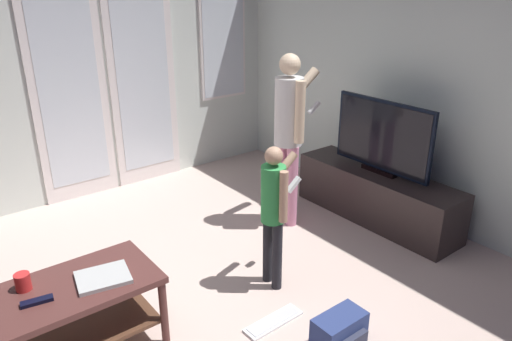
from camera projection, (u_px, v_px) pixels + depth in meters
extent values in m
cube|color=beige|center=(191.00, 326.00, 3.23)|extent=(5.21, 5.14, 0.02)
cube|color=silver|center=(47.00, 63.00, 4.55)|extent=(5.21, 0.06, 2.84)
cube|color=white|center=(71.00, 101.00, 4.76)|extent=(0.76, 0.02, 2.12)
cube|color=silver|center=(71.00, 97.00, 4.73)|extent=(0.60, 0.01, 1.82)
cube|color=white|center=(144.00, 91.00, 5.21)|extent=(0.76, 0.02, 2.12)
cube|color=silver|center=(144.00, 86.00, 5.18)|extent=(0.60, 0.01, 1.82)
cube|color=white|center=(223.00, 44.00, 5.65)|extent=(0.63, 0.02, 1.29)
cube|color=silver|center=(224.00, 44.00, 5.64)|extent=(0.57, 0.01, 1.23)
cube|color=silver|center=(439.00, 71.00, 4.16)|extent=(0.06, 5.14, 2.84)
cube|color=#4F2926|center=(68.00, 289.00, 2.79)|extent=(1.03, 0.55, 0.04)
cube|color=#503121|center=(75.00, 332.00, 2.90)|extent=(0.95, 0.47, 0.02)
cylinder|color=#4F2926|center=(164.00, 313.00, 2.98)|extent=(0.05, 0.05, 0.47)
cylinder|color=#4F2926|center=(131.00, 278.00, 3.33)|extent=(0.05, 0.05, 0.47)
cube|color=#2D2322|center=(376.00, 196.00, 4.56)|extent=(0.46, 1.65, 0.48)
cube|color=black|center=(455.00, 226.00, 3.96)|extent=(0.38, 0.02, 0.27)
cube|color=black|center=(379.00, 170.00, 4.47)|extent=(0.08, 0.36, 0.04)
cube|color=black|center=(383.00, 135.00, 4.34)|extent=(0.04, 1.03, 0.65)
cube|color=black|center=(381.00, 136.00, 4.33)|extent=(0.00, 0.98, 0.60)
cylinder|color=pink|center=(292.00, 187.00, 4.40)|extent=(0.11, 0.11, 0.78)
cylinder|color=pink|center=(282.00, 180.00, 4.54)|extent=(0.11, 0.11, 0.78)
cylinder|color=silver|center=(289.00, 112.00, 4.21)|extent=(0.25, 0.25, 0.61)
sphere|color=beige|center=(290.00, 64.00, 4.06)|extent=(0.19, 0.19, 0.19)
cylinder|color=beige|center=(300.00, 112.00, 4.06)|extent=(0.09, 0.09, 0.54)
cylinder|color=beige|center=(297.00, 92.00, 4.40)|extent=(0.47, 0.15, 0.42)
cube|color=white|center=(314.00, 108.00, 4.56)|extent=(0.13, 0.06, 0.11)
cylinder|color=#222227|center=(277.00, 256.00, 3.51)|extent=(0.08, 0.08, 0.54)
cylinder|color=#222227|center=(268.00, 249.00, 3.60)|extent=(0.08, 0.08, 0.54)
cylinder|color=green|center=(273.00, 194.00, 3.38)|extent=(0.18, 0.18, 0.42)
sphere|color=tan|center=(274.00, 156.00, 3.27)|extent=(0.13, 0.13, 0.13)
cylinder|color=tan|center=(284.00, 197.00, 3.28)|extent=(0.06, 0.06, 0.38)
cylinder|color=tan|center=(279.00, 173.00, 3.51)|extent=(0.32, 0.08, 0.30)
cube|color=white|center=(294.00, 185.00, 3.63)|extent=(0.13, 0.05, 0.12)
cube|color=navy|center=(339.00, 332.00, 2.99)|extent=(0.34, 0.18, 0.23)
cube|color=white|center=(273.00, 322.00, 3.24)|extent=(0.44, 0.14, 0.02)
cube|color=silver|center=(273.00, 320.00, 3.23)|extent=(0.40, 0.11, 0.00)
cube|color=#AFB1AF|center=(103.00, 277.00, 2.84)|extent=(0.35, 0.30, 0.03)
cylinder|color=red|center=(23.00, 282.00, 2.73)|extent=(0.09, 0.09, 0.10)
cube|color=black|center=(37.00, 301.00, 2.63)|extent=(0.18, 0.08, 0.02)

